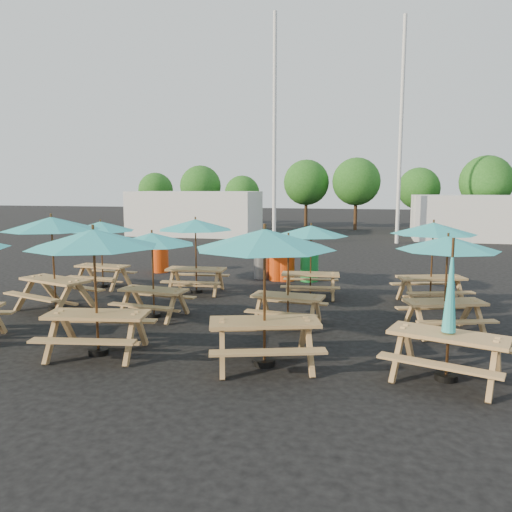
% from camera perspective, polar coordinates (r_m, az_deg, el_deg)
% --- Properties ---
extents(ground, '(120.00, 120.00, 0.00)m').
position_cam_1_polar(ground, '(13.21, -1.53, -5.60)').
color(ground, black).
rests_on(ground, ground).
extents(picnic_unit_1, '(2.99, 2.99, 2.37)m').
position_cam_1_polar(picnic_unit_1, '(13.39, -22.33, 2.99)').
color(picnic_unit_1, '#AF824D').
rests_on(picnic_unit_1, ground).
extents(picnic_unit_2, '(2.19, 2.19, 2.06)m').
position_cam_1_polar(picnic_unit_2, '(15.96, -17.32, 2.93)').
color(picnic_unit_2, '#AF824D').
rests_on(picnic_unit_2, ground).
extents(picnic_unit_3, '(2.72, 2.72, 2.35)m').
position_cam_1_polar(picnic_unit_3, '(9.45, -18.07, 1.29)').
color(picnic_unit_3, '#AF824D').
rests_on(picnic_unit_3, ground).
extents(picnic_unit_4, '(2.23, 2.23, 2.04)m').
position_cam_1_polar(picnic_unit_4, '(11.94, -11.79, 1.49)').
color(picnic_unit_4, '#AF824D').
rests_on(picnic_unit_4, ground).
extents(picnic_unit_5, '(2.37, 2.37, 2.18)m').
position_cam_1_polar(picnic_unit_5, '(14.53, -6.93, 3.20)').
color(picnic_unit_5, '#AF824D').
rests_on(picnic_unit_5, ground).
extents(picnic_unit_6, '(3.03, 3.03, 2.41)m').
position_cam_1_polar(picnic_unit_6, '(8.41, 0.99, 1.24)').
color(picnic_unit_6, '#AF824D').
rests_on(picnic_unit_6, ground).
extents(picnic_unit_7, '(2.23, 2.23, 2.03)m').
position_cam_1_polar(picnic_unit_7, '(11.04, 3.72, 1.10)').
color(picnic_unit_7, '#AF824D').
rests_on(picnic_unit_7, ground).
extents(picnic_unit_8, '(2.27, 2.27, 2.04)m').
position_cam_1_polar(picnic_unit_8, '(13.94, 6.32, 2.52)').
color(picnic_unit_8, '#AF824D').
rests_on(picnic_unit_8, ground).
extents(picnic_unit_9, '(2.21, 2.06, 2.30)m').
position_cam_1_polar(picnic_unit_9, '(8.55, 21.18, -7.13)').
color(picnic_unit_9, '#AF824D').
rests_on(picnic_unit_9, ground).
extents(picnic_unit_10, '(2.64, 2.64, 2.09)m').
position_cam_1_polar(picnic_unit_10, '(11.10, 21.06, 0.88)').
color(picnic_unit_10, '#AF824D').
rests_on(picnic_unit_10, ground).
extents(picnic_unit_11, '(2.76, 2.76, 2.19)m').
position_cam_1_polar(picnic_unit_11, '(13.82, 19.60, 2.58)').
color(picnic_unit_11, '#AF824D').
rests_on(picnic_unit_11, ground).
extents(waste_bin_0, '(0.59, 0.59, 0.95)m').
position_cam_1_polar(waste_bin_0, '(18.48, -10.89, -0.36)').
color(waste_bin_0, red).
rests_on(waste_bin_0, ground).
extents(waste_bin_1, '(0.59, 0.59, 0.95)m').
position_cam_1_polar(waste_bin_1, '(16.95, 0.76, -0.96)').
color(waste_bin_1, gray).
rests_on(waste_bin_1, ground).
extents(waste_bin_2, '(0.59, 0.59, 0.95)m').
position_cam_1_polar(waste_bin_2, '(16.61, 2.53, -1.15)').
color(waste_bin_2, red).
rests_on(waste_bin_2, ground).
extents(waste_bin_3, '(0.59, 0.59, 0.95)m').
position_cam_1_polar(waste_bin_3, '(16.55, 3.41, -1.19)').
color(waste_bin_3, red).
rests_on(waste_bin_3, ground).
extents(waste_bin_4, '(0.59, 0.59, 0.95)m').
position_cam_1_polar(waste_bin_4, '(16.51, 6.12, -1.24)').
color(waste_bin_4, '#188433').
rests_on(waste_bin_4, ground).
extents(mast_0, '(0.20, 0.20, 12.00)m').
position_cam_1_polar(mast_0, '(27.10, 2.13, 14.07)').
color(mast_0, silver).
rests_on(mast_0, ground).
extents(mast_1, '(0.20, 0.20, 12.00)m').
position_cam_1_polar(mast_1, '(28.58, 16.23, 13.45)').
color(mast_1, silver).
rests_on(mast_1, ground).
extents(event_tent_0, '(8.00, 4.00, 2.80)m').
position_cam_1_polar(event_tent_0, '(32.49, -6.95, 4.87)').
color(event_tent_0, silver).
rests_on(event_tent_0, ground).
extents(event_tent_1, '(7.00, 4.00, 2.60)m').
position_cam_1_polar(event_tent_1, '(31.96, 23.76, 4.03)').
color(event_tent_1, silver).
rests_on(event_tent_1, ground).
extents(tree_0, '(2.80, 2.80, 4.24)m').
position_cam_1_polar(tree_0, '(41.48, -11.40, 7.39)').
color(tree_0, '#382314').
rests_on(tree_0, ground).
extents(tree_1, '(3.11, 3.11, 4.72)m').
position_cam_1_polar(tree_1, '(38.59, -6.36, 7.95)').
color(tree_1, '#382314').
rests_on(tree_1, ground).
extents(tree_2, '(2.59, 2.59, 3.93)m').
position_cam_1_polar(tree_2, '(37.35, -1.59, 7.19)').
color(tree_2, '#382314').
rests_on(tree_2, ground).
extents(tree_3, '(3.36, 3.36, 5.09)m').
position_cam_1_polar(tree_3, '(37.47, 5.77, 8.35)').
color(tree_3, '#382314').
rests_on(tree_3, ground).
extents(tree_4, '(3.41, 3.41, 5.17)m').
position_cam_1_polar(tree_4, '(36.69, 11.39, 8.33)').
color(tree_4, '#382314').
rests_on(tree_4, ground).
extents(tree_5, '(2.94, 2.94, 4.45)m').
position_cam_1_polar(tree_5, '(37.19, 18.12, 7.34)').
color(tree_5, '#382314').
rests_on(tree_5, ground).
extents(tree_6, '(3.38, 3.38, 5.13)m').
position_cam_1_polar(tree_6, '(35.97, 24.81, 7.72)').
color(tree_6, '#382314').
rests_on(tree_6, ground).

